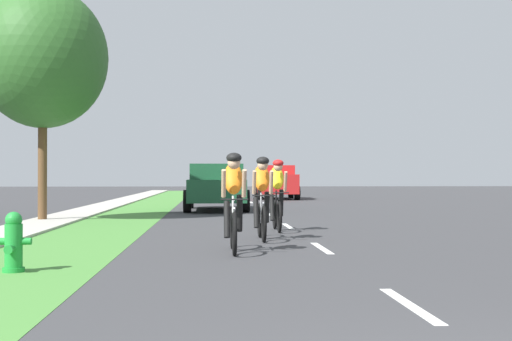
% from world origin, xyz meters
% --- Properties ---
extents(ground_plane, '(120.00, 120.00, 0.00)m').
position_xyz_m(ground_plane, '(0.00, 20.00, 0.00)').
color(ground_plane, '#38383A').
extents(grass_verge, '(2.14, 70.00, 0.01)m').
position_xyz_m(grass_verge, '(-4.35, 20.00, 0.00)').
color(grass_verge, '#478438').
rests_on(grass_verge, ground_plane).
extents(sidewalk_concrete, '(1.36, 70.00, 0.10)m').
position_xyz_m(sidewalk_concrete, '(-6.11, 20.00, 0.00)').
color(sidewalk_concrete, '#B2ADA3').
rests_on(sidewalk_concrete, ground_plane).
extents(lane_markings_center, '(0.12, 52.71, 0.01)m').
position_xyz_m(lane_markings_center, '(0.00, 24.00, 0.00)').
color(lane_markings_center, white).
rests_on(lane_markings_center, ground_plane).
extents(fire_hydrant_green, '(0.44, 0.38, 0.76)m').
position_xyz_m(fire_hydrant_green, '(-4.35, 6.12, 0.37)').
color(fire_hydrant_green, '#1E8C33').
rests_on(fire_hydrant_green, ground_plane).
extents(cyclist_lead, '(0.42, 1.72, 1.58)m').
position_xyz_m(cyclist_lead, '(-1.51, 8.16, 0.81)').
color(cyclist_lead, black).
rests_on(cyclist_lead, ground_plane).
extents(cyclist_trailing, '(0.42, 1.72, 1.58)m').
position_xyz_m(cyclist_trailing, '(-0.90, 10.24, 0.81)').
color(cyclist_trailing, black).
rests_on(cyclist_trailing, ground_plane).
extents(cyclist_distant, '(0.42, 1.72, 1.58)m').
position_xyz_m(cyclist_distant, '(-0.40, 12.35, 0.81)').
color(cyclist_distant, black).
rests_on(cyclist_distant, ground_plane).
extents(pickup_dark_green, '(2.22, 5.10, 1.64)m').
position_xyz_m(pickup_dark_green, '(-1.68, 21.72, 0.83)').
color(pickup_dark_green, '#194C2D').
rests_on(pickup_dark_green, ground_plane).
extents(suv_red, '(2.15, 4.70, 1.79)m').
position_xyz_m(suv_red, '(1.63, 33.72, 0.95)').
color(suv_red, red).
rests_on(suv_red, ground_plane).
extents(street_tree_near, '(3.49, 3.49, 6.36)m').
position_xyz_m(street_tree_near, '(-6.41, 16.11, 4.43)').
color(street_tree_near, brown).
rests_on(street_tree_near, ground_plane).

